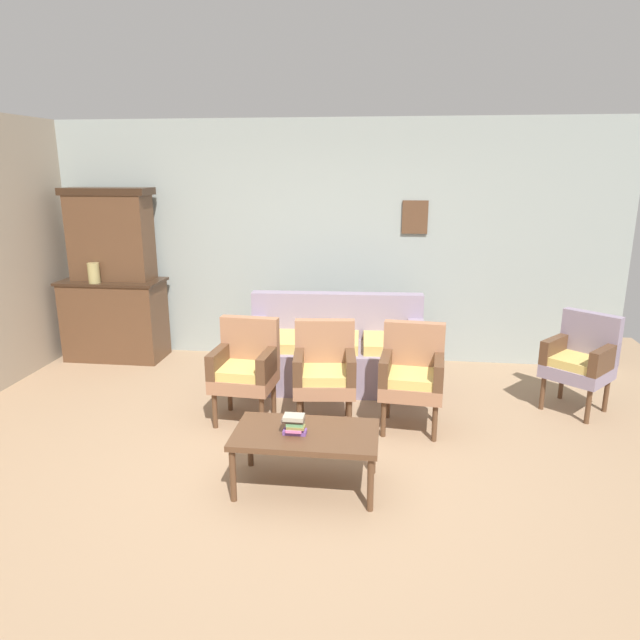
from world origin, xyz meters
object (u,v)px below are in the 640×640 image
object	(u,v)px
armchair_row_middle	(325,369)
book_stack_on_table	(294,424)
vase_on_cabinet	(94,273)
armchair_near_cabinet	(412,372)
side_cabinet	(115,319)
coffee_table	(306,438)
armchair_by_doorway	(246,366)
floral_couch	(335,353)
wingback_chair_by_fireplace	(581,358)

from	to	relation	value
armchair_row_middle	book_stack_on_table	bearing A→B (deg)	-94.22
vase_on_cabinet	armchair_near_cabinet	world-z (taller)	vase_on_cabinet
side_cabinet	coffee_table	size ratio (longest dim) A/B	1.16
vase_on_cabinet	armchair_row_middle	world-z (taller)	vase_on_cabinet
armchair_by_doorway	armchair_near_cabinet	world-z (taller)	same
floral_couch	armchair_row_middle	bearing A→B (deg)	-90.01
armchair_near_cabinet	coffee_table	world-z (taller)	armchair_near_cabinet
wingback_chair_by_fireplace	side_cabinet	bearing A→B (deg)	169.80
vase_on_cabinet	floral_couch	distance (m)	2.85
armchair_row_middle	coffee_table	bearing A→B (deg)	-90.42
floral_couch	armchair_by_doorway	world-z (taller)	same
armchair_row_middle	coffee_table	size ratio (longest dim) A/B	0.90
floral_couch	armchair_by_doorway	bearing A→B (deg)	-126.04
armchair_by_doorway	book_stack_on_table	size ratio (longest dim) A/B	5.31
armchair_row_middle	armchair_near_cabinet	distance (m)	0.75
wingback_chair_by_fireplace	coffee_table	distance (m)	2.82
side_cabinet	armchair_row_middle	bearing A→B (deg)	-29.19
armchair_by_doorway	armchair_row_middle	xyz separation A→B (m)	(0.70, -0.00, 0.00)
armchair_row_middle	vase_on_cabinet	bearing A→B (deg)	154.72
armchair_near_cabinet	coffee_table	bearing A→B (deg)	-125.30
vase_on_cabinet	armchair_row_middle	bearing A→B (deg)	-25.28
coffee_table	book_stack_on_table	bearing A→B (deg)	-152.03
side_cabinet	armchair_by_doorway	distance (m)	2.42
armchair_row_middle	wingback_chair_by_fireplace	world-z (taller)	same
floral_couch	coffee_table	bearing A→B (deg)	-90.23
side_cabinet	armchair_near_cabinet	distance (m)	3.67
armchair_by_doorway	floral_couch	bearing A→B (deg)	53.96
side_cabinet	vase_on_cabinet	size ratio (longest dim) A/B	5.14
armchair_by_doorway	armchair_row_middle	distance (m)	0.70
armchair_near_cabinet	wingback_chair_by_fireplace	bearing A→B (deg)	20.22
side_cabinet	wingback_chair_by_fireplace	bearing A→B (deg)	-10.20
armchair_by_doorway	vase_on_cabinet	bearing A→B (deg)	147.69
armchair_row_middle	armchair_near_cabinet	xyz separation A→B (m)	(0.75, 0.02, 0.00)
vase_on_cabinet	book_stack_on_table	world-z (taller)	vase_on_cabinet
side_cabinet	coffee_table	bearing A→B (deg)	-43.88
side_cabinet	coffee_table	distance (m)	3.63
vase_on_cabinet	floral_couch	bearing A→B (deg)	-6.78
armchair_row_middle	armchair_near_cabinet	world-z (taller)	same
vase_on_cabinet	book_stack_on_table	xyz separation A→B (m)	(2.66, -2.38, -0.55)
armchair_by_doorway	wingback_chair_by_fireplace	distance (m)	3.04
armchair_near_cabinet	book_stack_on_table	distance (m)	1.38
armchair_row_middle	book_stack_on_table	size ratio (longest dim) A/B	5.31
book_stack_on_table	armchair_row_middle	bearing A→B (deg)	85.78
armchair_row_middle	side_cabinet	bearing A→B (deg)	150.81
floral_couch	armchair_by_doorway	xyz separation A→B (m)	(-0.70, -0.96, 0.17)
vase_on_cabinet	armchair_by_doorway	world-z (taller)	vase_on_cabinet
vase_on_cabinet	armchair_row_middle	size ratio (longest dim) A/B	0.25
book_stack_on_table	floral_couch	bearing A→B (deg)	87.76
vase_on_cabinet	side_cabinet	bearing A→B (deg)	58.15
armchair_near_cabinet	side_cabinet	bearing A→B (deg)	156.72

